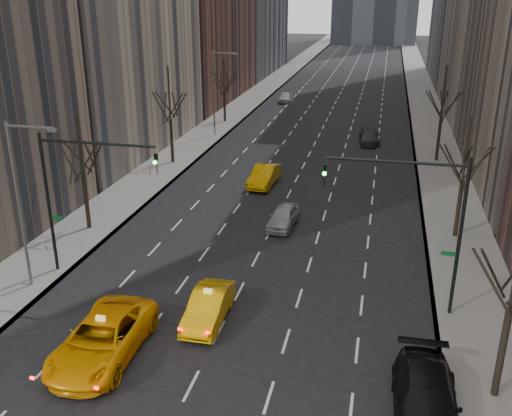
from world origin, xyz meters
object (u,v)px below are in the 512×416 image
Objects in this scene: taxi_suv at (103,338)px; silver_sedan_ahead at (283,217)px; taxi_sedan at (208,307)px; parked_suv_black at (426,401)px.

taxi_suv is 1.58× the size of silver_sedan_ahead.
taxi_suv reaches higher than taxi_sedan.
taxi_sedan is at bearing 45.31° from taxi_suv.
taxi_sedan is at bearing 153.36° from parked_suv_black.
parked_suv_black is at bearing -5.24° from taxi_suv.
silver_sedan_ahead is (5.12, 16.29, -0.20)m from taxi_suv.
parked_suv_black is (9.95, -4.85, 0.10)m from taxi_sedan.
parked_suv_black is at bearing -27.01° from taxi_sedan.
parked_suv_black is (13.60, -1.04, -0.05)m from taxi_suv.
taxi_sedan is 11.07m from parked_suv_black.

